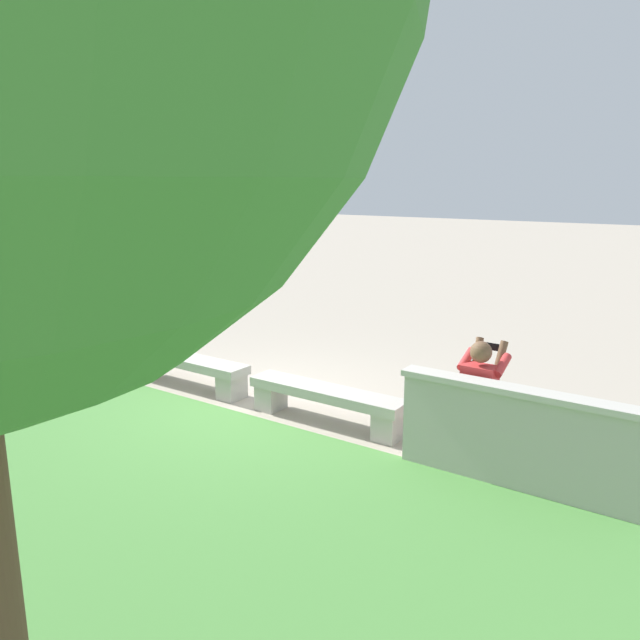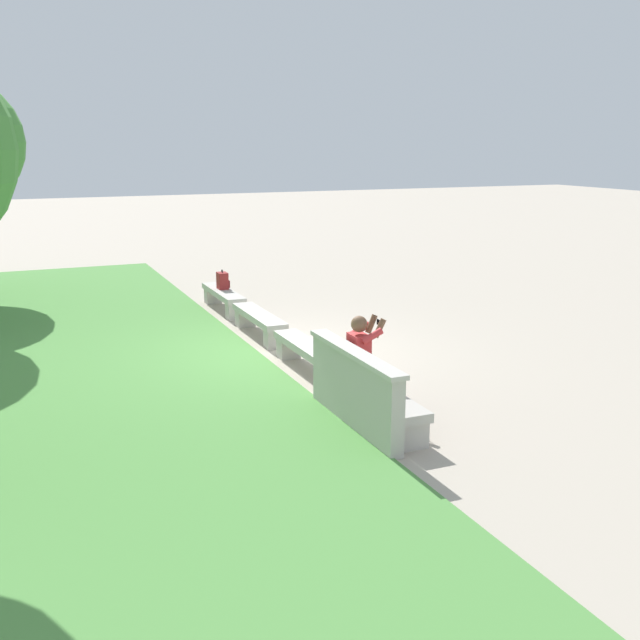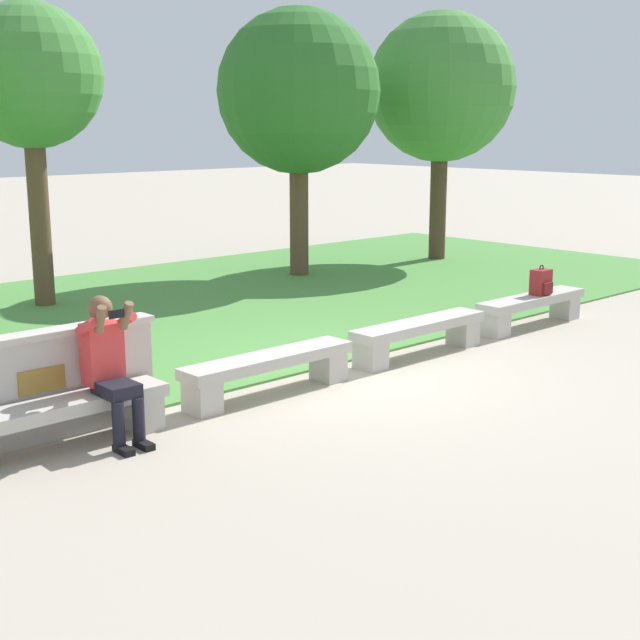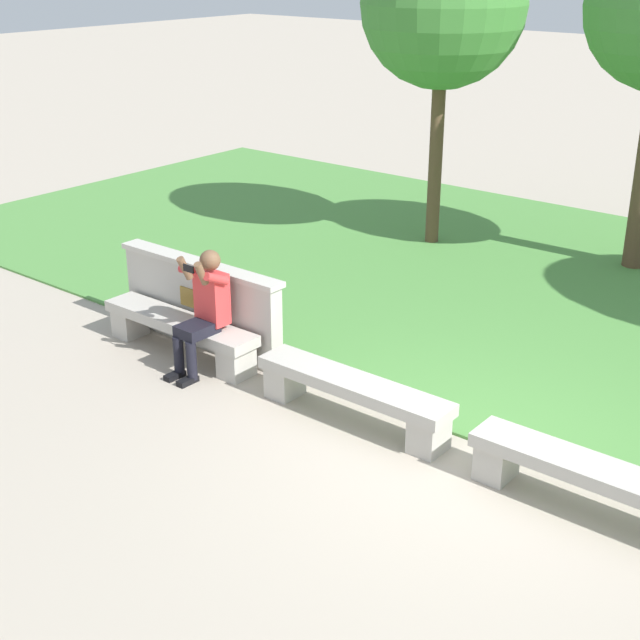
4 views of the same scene
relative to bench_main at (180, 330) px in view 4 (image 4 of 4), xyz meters
The scene contains 7 objects.
ground_plane 3.61m from the bench_main, ahead, with size 80.00×80.00×0.00m, color #B2A593.
bench_main is the anchor object (origin of this frame).
bench_near 2.40m from the bench_main, ahead, with size 2.08×0.40×0.45m.
bench_mid 4.80m from the bench_main, ahead, with size 2.08×0.40×0.45m.
backrest_wall_with_plaque 0.40m from the bench_main, 90.00° to the left, with size 2.34×0.24×1.01m.
person_photographer 0.66m from the bench_main, ahead, with size 0.48×0.73×1.32m.
tree_right_background 6.10m from the bench_main, 90.17° to the left, with size 2.34×2.34×4.65m.
Camera 4 is at (3.29, -6.04, 4.22)m, focal length 50.00 mm.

